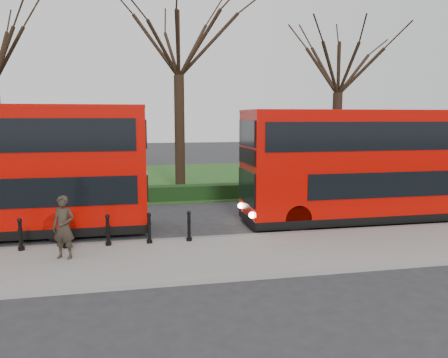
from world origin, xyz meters
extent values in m
plane|color=#28282B|center=(0.00, 0.00, 0.00)|extent=(120.00, 120.00, 0.00)
cube|color=gray|center=(0.00, -3.00, 0.07)|extent=(60.00, 4.00, 0.15)
cube|color=slate|center=(0.00, -1.00, 0.07)|extent=(60.00, 0.25, 0.16)
cube|color=#214918|center=(0.00, 15.00, 0.03)|extent=(60.00, 18.00, 0.06)
cube|color=black|center=(0.00, 6.80, 0.40)|extent=(60.00, 0.90, 0.80)
cube|color=yellow|center=(0.00, -0.70, 0.01)|extent=(60.00, 0.10, 0.01)
cube|color=yellow|center=(0.00, -0.50, 0.01)|extent=(60.00, 0.10, 0.01)
cylinder|color=black|center=(2.00, 10.00, 3.40)|extent=(0.60, 0.60, 6.81)
cylinder|color=black|center=(12.00, 10.00, 2.95)|extent=(0.60, 0.60, 5.90)
cylinder|color=black|center=(-4.29, -1.35, 0.65)|extent=(0.15, 0.15, 1.00)
cylinder|color=black|center=(-2.94, -1.35, 0.65)|extent=(0.15, 0.15, 1.00)
cylinder|color=black|center=(-1.59, -1.35, 0.65)|extent=(0.15, 0.15, 1.00)
cylinder|color=black|center=(-0.24, -1.35, 0.65)|extent=(0.15, 0.15, 1.00)
cylinder|color=black|center=(1.12, -1.35, 0.65)|extent=(0.15, 0.15, 1.00)
cylinder|color=black|center=(-3.31, -0.02, 0.55)|extent=(1.09, 0.33, 1.09)
cylinder|color=black|center=(-3.31, 2.39, 0.55)|extent=(1.09, 0.33, 1.09)
cube|color=#AF0701|center=(9.52, 0.67, 2.51)|extent=(11.65, 2.65, 4.29)
cube|color=black|center=(9.52, 0.67, 0.32)|extent=(11.67, 2.67, 0.32)
cube|color=black|center=(10.37, -0.66, 1.75)|extent=(9.32, 0.04, 1.01)
cube|color=black|center=(9.52, -0.66, 3.65)|extent=(11.01, 0.04, 1.11)
cube|color=black|center=(3.68, 0.67, 2.86)|extent=(0.06, 2.33, 0.58)
cylinder|color=black|center=(5.39, -0.49, 0.53)|extent=(1.06, 0.32, 1.06)
cylinder|color=black|center=(5.39, 1.83, 0.53)|extent=(1.06, 0.32, 1.06)
cylinder|color=black|center=(12.38, 1.83, 0.53)|extent=(1.06, 0.32, 1.06)
imported|color=#2D251C|center=(-2.79, -2.47, 1.11)|extent=(0.82, 0.69, 1.92)
camera|label=1|loc=(-0.65, -15.91, 4.38)|focal=35.00mm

